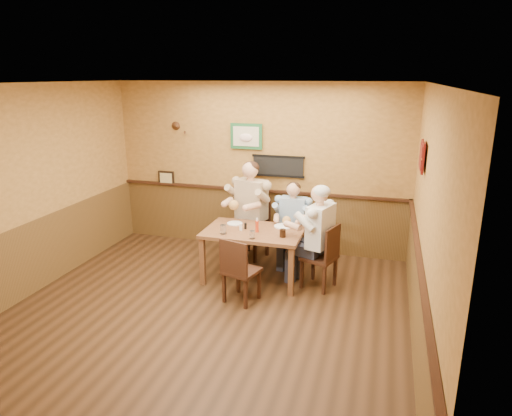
{
  "coord_description": "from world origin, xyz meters",
  "views": [
    {
      "loc": [
        2.05,
        -4.73,
        2.89
      ],
      "look_at": [
        0.35,
        1.16,
        1.1
      ],
      "focal_mm": 32.0,
      "sensor_mm": 36.0,
      "label": 1
    }
  ],
  "objects": [
    {
      "name": "water_glass_left",
      "position": [
        -0.07,
        0.94,
        0.81
      ],
      "size": [
        0.11,
        0.11,
        0.13
      ],
      "primitive_type": "cylinder",
      "rotation": [
        0.0,
        0.0,
        -0.39
      ],
      "color": "silver",
      "rests_on": "dining_table"
    },
    {
      "name": "water_glass_mid",
      "position": [
        0.38,
        0.87,
        0.81
      ],
      "size": [
        0.07,
        0.07,
        0.11
      ],
      "primitive_type": "cylinder",
      "rotation": [
        0.0,
        0.0,
        0.01
      ],
      "color": "silver",
      "rests_on": "dining_table"
    },
    {
      "name": "pepper_shaker",
      "position": [
        0.17,
        1.22,
        0.8
      ],
      "size": [
        0.04,
        0.04,
        0.09
      ],
      "primitive_type": "cylinder",
      "rotation": [
        0.0,
        0.0,
        0.24
      ],
      "color": "black",
      "rests_on": "dining_table"
    },
    {
      "name": "diner_tan_shirt",
      "position": [
        0.02,
        1.99,
        0.72
      ],
      "size": [
        0.82,
        0.82,
        1.43
      ],
      "primitive_type": null,
      "rotation": [
        0.0,
        0.0,
        -0.29
      ],
      "color": "tan",
      "rests_on": "ground"
    },
    {
      "name": "hot_sauce_bottle",
      "position": [
        0.36,
        1.14,
        0.84
      ],
      "size": [
        0.06,
        0.06,
        0.19
      ],
      "primitive_type": "cylinder",
      "rotation": [
        0.0,
        0.0,
        -0.29
      ],
      "color": "red",
      "rests_on": "dining_table"
    },
    {
      "name": "diner_white_elder",
      "position": [
        1.25,
        1.19,
        0.66
      ],
      "size": [
        0.77,
        0.77,
        1.33
      ],
      "primitive_type": null,
      "rotation": [
        0.0,
        0.0,
        -1.89
      ],
      "color": "silver",
      "rests_on": "ground"
    },
    {
      "name": "cola_tumbler",
      "position": [
        0.76,
        1.04,
        0.81
      ],
      "size": [
        0.09,
        0.09,
        0.11
      ],
      "primitive_type": "cylinder",
      "rotation": [
        0.0,
        0.0,
        -0.07
      ],
      "color": "black",
      "rests_on": "dining_table"
    },
    {
      "name": "chair_near_side",
      "position": [
        0.34,
        0.5,
        0.45
      ],
      "size": [
        0.51,
        0.51,
        0.89
      ],
      "primitive_type": null,
      "rotation": [
        0.0,
        0.0,
        2.87
      ],
      "color": "#391E12",
      "rests_on": "ground"
    },
    {
      "name": "plate_far_right",
      "position": [
        0.67,
        1.47,
        0.76
      ],
      "size": [
        0.35,
        0.35,
        0.02
      ],
      "primitive_type": "cylinder",
      "rotation": [
        0.0,
        0.0,
        0.41
      ],
      "color": "white",
      "rests_on": "dining_table"
    },
    {
      "name": "chair_back_left",
      "position": [
        0.02,
        1.99,
        0.5
      ],
      "size": [
        0.58,
        0.58,
        1.0
      ],
      "primitive_type": null,
      "rotation": [
        0.0,
        0.0,
        -0.29
      ],
      "color": "#391E12",
      "rests_on": "ground"
    },
    {
      "name": "dining_table",
      "position": [
        0.3,
        1.21,
        0.66
      ],
      "size": [
        1.4,
        0.9,
        0.75
      ],
      "color": "brown",
      "rests_on": "ground"
    },
    {
      "name": "salt_shaker",
      "position": [
        0.12,
        1.15,
        0.8
      ],
      "size": [
        0.05,
        0.05,
        0.1
      ],
      "primitive_type": "cylinder",
      "rotation": [
        0.0,
        0.0,
        -0.2
      ],
      "color": "white",
      "rests_on": "dining_table"
    },
    {
      "name": "chair_back_right",
      "position": [
        0.72,
        1.94,
        0.42
      ],
      "size": [
        0.4,
        0.4,
        0.83
      ],
      "primitive_type": null,
      "rotation": [
        0.0,
        0.0,
        -0.04
      ],
      "color": "#391E12",
      "rests_on": "ground"
    },
    {
      "name": "room",
      "position": [
        0.13,
        0.17,
        1.69
      ],
      "size": [
        5.02,
        5.03,
        2.81
      ],
      "color": "black",
      "rests_on": "ground"
    },
    {
      "name": "diner_blue_polo",
      "position": [
        0.72,
        1.94,
        0.59
      ],
      "size": [
        0.57,
        0.57,
        1.19
      ],
      "primitive_type": null,
      "rotation": [
        0.0,
        0.0,
        -0.04
      ],
      "color": "#83A3C5",
      "rests_on": "ground"
    },
    {
      "name": "chair_right_end",
      "position": [
        1.25,
        1.19,
        0.46
      ],
      "size": [
        0.54,
        0.54,
        0.93
      ],
      "primitive_type": null,
      "rotation": [
        0.0,
        0.0,
        -1.89
      ],
      "color": "#391E12",
      "rests_on": "ground"
    },
    {
      "name": "plate_far_left",
      "position": [
        -0.06,
        1.41,
        0.76
      ],
      "size": [
        0.31,
        0.31,
        0.02
      ],
      "primitive_type": "cylinder",
      "rotation": [
        0.0,
        0.0,
        0.43
      ],
      "color": "white",
      "rests_on": "dining_table"
    }
  ]
}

